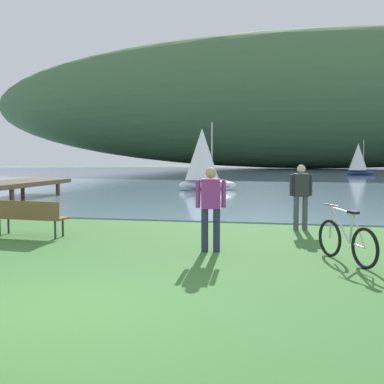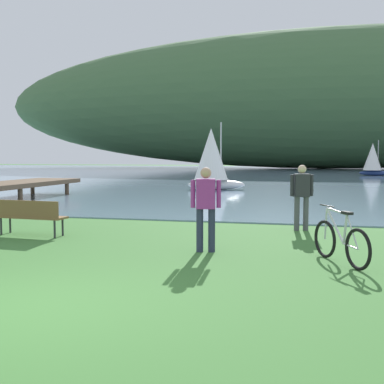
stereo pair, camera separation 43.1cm
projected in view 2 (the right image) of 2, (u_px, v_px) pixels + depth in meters
The scene contains 10 objects.
ground_plane at pixel (15, 310), 5.96m from camera, with size 200.00×200.00×0.00m, color #3D7533.
bay_water at pixel (272, 174), 52.91m from camera, with size 180.00×80.00×0.04m, color #7A99B2.
distant_hillside at pixel (326, 100), 73.29m from camera, with size 106.90×28.00×21.17m, color #42663D.
park_bench_near_camera at pixel (29, 214), 11.54m from camera, with size 1.83×0.61×0.88m.
bicycle_leaning_near_bench at pixel (340, 242), 8.55m from camera, with size 0.90×1.58×1.01m.
person_at_shoreline at pixel (302, 193), 12.33m from camera, with size 0.59×0.32×1.71m.
person_on_the_grass at pixel (206, 204), 9.55m from camera, with size 0.60×0.29×1.71m.
sailboat_nearest_to_shore at pixel (373, 159), 46.92m from camera, with size 3.00×1.81×3.51m.
sailboat_mid_bay at pixel (212, 158), 26.92m from camera, with size 3.36×2.25×3.81m.
pier_dock at pixel (0, 186), 20.01m from camera, with size 2.40×10.00×0.80m.
Camera 2 is at (3.51, -5.16, 1.93)m, focal length 44.46 mm.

